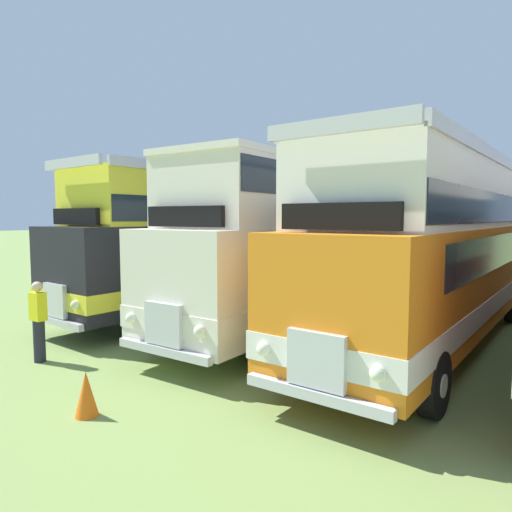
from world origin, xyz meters
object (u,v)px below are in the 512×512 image
Objects in this scene: bus_second_in_row at (311,238)px; bus_third_in_row at (437,247)px; cone_mid_row at (86,394)px; marshal_person at (39,321)px; bus_first_in_row at (207,239)px.

bus_third_in_row is (3.58, -0.24, -0.11)m from bus_second_in_row.
bus_third_in_row reaches higher than cone_mid_row.
marshal_person is (-2.91, -6.59, -1.59)m from bus_second_in_row.
marshal_person is (-6.49, -6.35, -1.48)m from bus_third_in_row.
bus_third_in_row is 16.26× the size of cone_mid_row.
cone_mid_row is 0.41× the size of marshal_person.
bus_first_in_row is at bearing -177.92° from bus_third_in_row.
bus_second_in_row is at bearing 176.10° from bus_third_in_row.
marshal_person is (0.65, -6.09, -1.47)m from bus_first_in_row.
cone_mid_row is (0.26, -7.59, -2.12)m from bus_second_in_row.
bus_first_in_row is at bearing 118.34° from cone_mid_row.
bus_third_in_row is at bearing 2.08° from bus_first_in_row.
marshal_person is at bearing 162.43° from cone_mid_row.
bus_first_in_row and bus_third_in_row have the same top height.
marshal_person is at bearing -83.89° from bus_first_in_row.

